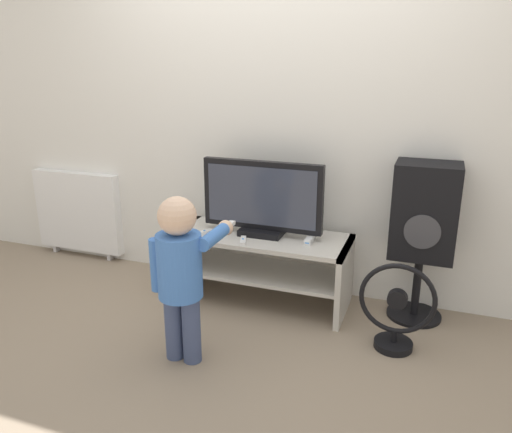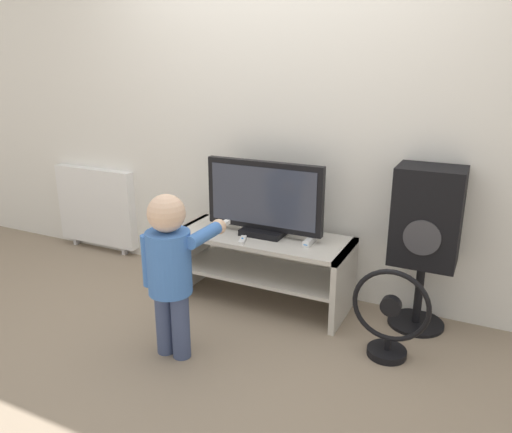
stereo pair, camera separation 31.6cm
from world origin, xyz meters
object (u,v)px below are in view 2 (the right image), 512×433
Objects in this scene: child at (171,263)px; speaker_tower at (427,221)px; remote_primary at (207,231)px; game_console at (310,241)px; remote_secondary at (242,240)px; television at (264,199)px; radiator at (96,207)px; floor_fan at (390,318)px.

child is 1.49m from speaker_tower.
game_console is at bearing 7.83° from remote_primary.
game_console reaches higher than remote_secondary.
speaker_tower reaches higher than remote_secondary.
speaker_tower reaches higher than television.
remote_secondary is at bearing -164.73° from speaker_tower.
remote_primary is (-0.36, -0.13, -0.23)m from television.
floor_fan is at bearing -11.85° from radiator.
remote_primary is (-0.70, -0.10, -0.01)m from game_console.
television is 0.80× the size of speaker_tower.
remote_secondary is at bearing 172.26° from floor_fan.
child reaches higher than remote_secondary.
television is 0.30m from remote_secondary.
remote_secondary is 0.14× the size of child.
child is 1.19× the size of radiator.
speaker_tower reaches higher than child.
game_console is at bearing 153.53° from floor_fan.
remote_primary is 1.32m from floor_fan.
television is at bearing -174.02° from speaker_tower.
child is at bearing -98.90° from remote_secondary.
television is at bearing 174.85° from game_console.
game_console is at bearing -168.56° from speaker_tower.
child is at bearing -122.22° from game_console.
remote_primary is 0.31m from remote_secondary.
child is 0.93× the size of speaker_tower.
remote_secondary is at bearing -11.30° from remote_primary.
radiator is (-1.52, 1.04, -0.16)m from child.
child is 1.85m from radiator.
television is 0.45m from remote_primary.
remote_primary is at bearing -160.83° from television.
speaker_tower is 0.62m from floor_fan.
child is 1.78× the size of floor_fan.
television is 6.01× the size of remote_secondary.
floor_fan is (0.58, -0.29, -0.26)m from game_console.
television is 1.54× the size of floor_fan.
remote_secondary is 0.17× the size of radiator.
radiator is at bearing 165.06° from remote_primary.
remote_primary is 0.97× the size of remote_secondary.
remote_primary is at bearing 171.42° from floor_fan.
television is at bearing 78.83° from child.
radiator is (-1.62, 0.41, -0.10)m from remote_secondary.
television is 0.40m from game_console.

